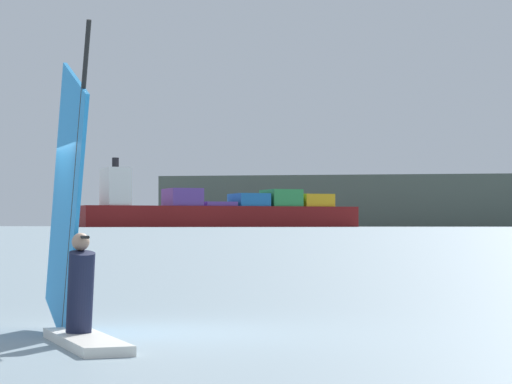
{
  "coord_description": "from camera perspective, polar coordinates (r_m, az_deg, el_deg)",
  "views": [
    {
      "loc": [
        6.9,
        -13.75,
        1.46
      ],
      "look_at": [
        -4.87,
        17.96,
        2.43
      ],
      "focal_mm": 79.72,
      "sensor_mm": 36.0,
      "label": 1
    }
  ],
  "objects": [
    {
      "name": "windsurfer",
      "position": [
        14.51,
        -9.08,
        -3.42
      ],
      "size": [
        2.84,
        3.23,
        4.1
      ],
      "rotation": [
        0.0,
        0.0,
        5.42
      ],
      "color": "white",
      "rests_on": "ground_plane"
    },
    {
      "name": "ground_plane",
      "position": [
        15.46,
        -6.29,
        -7.06
      ],
      "size": [
        4000.0,
        4000.0,
        0.0
      ],
      "primitive_type": "plane",
      "color": "gray"
    },
    {
      "name": "cargo_ship",
      "position": [
        681.64,
        -1.92,
        -0.92
      ],
      "size": [
        147.92,
        131.9,
        40.4
      ],
      "rotation": [
        0.0,
        0.0,
        0.7
      ],
      "color": "maroon",
      "rests_on": "ground_plane"
    }
  ]
}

